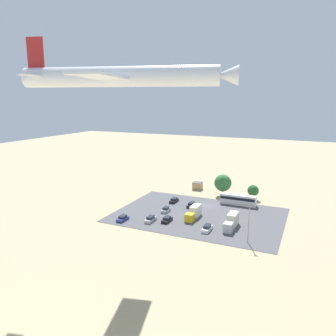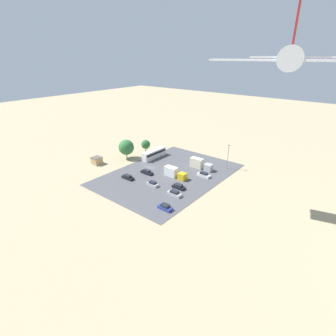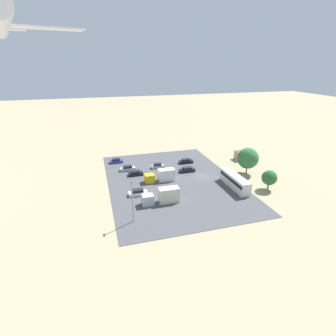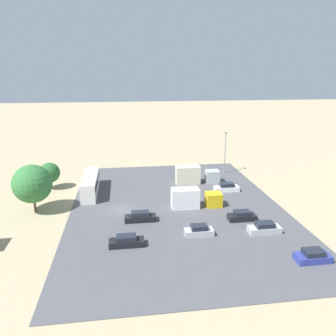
{
  "view_description": "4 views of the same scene",
  "coord_description": "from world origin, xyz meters",
  "px_view_note": "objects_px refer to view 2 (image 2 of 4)",
  "views": [
    {
      "loc": [
        -30.54,
        99.32,
        34.41
      ],
      "look_at": [
        2.04,
        27.41,
        17.88
      ],
      "focal_mm": 35.0,
      "sensor_mm": 36.0,
      "label": 1
    },
    {
      "loc": [
        65.68,
        62.37,
        39.27
      ],
      "look_at": [
        3.79,
        12.14,
        4.5
      ],
      "focal_mm": 28.0,
      "sensor_mm": 36.0,
      "label": 2
    },
    {
      "loc": [
        -64.27,
        29.09,
        30.95
      ],
      "look_at": [
        4.15,
        9.3,
        2.19
      ],
      "focal_mm": 28.0,
      "sensor_mm": 36.0,
      "label": 3
    },
    {
      "loc": [
        50.32,
        1.11,
        22.02
      ],
      "look_at": [
        -3.36,
        8.46,
        5.93
      ],
      "focal_mm": 35.0,
      "sensor_mm": 36.0,
      "label": 4
    }
  ],
  "objects_px": {
    "parked_car_4": "(204,175)",
    "parked_car_5": "(174,193)",
    "shed_building": "(97,161)",
    "bus": "(154,154)",
    "parked_truck_1": "(200,164)",
    "parked_car_0": "(179,187)",
    "parked_car_3": "(147,172)",
    "parked_car_1": "(165,207)",
    "parked_car_2": "(153,184)",
    "airplane": "(292,57)",
    "parked_car_6": "(128,177)",
    "parked_truck_0": "(174,173)"
  },
  "relations": [
    {
      "from": "parked_car_3",
      "to": "shed_building",
      "type": "bearing_deg",
      "value": 104.23
    },
    {
      "from": "bus",
      "to": "airplane",
      "type": "xyz_separation_m",
      "value": [
        11.57,
        50.45,
        36.72
      ]
    },
    {
      "from": "bus",
      "to": "parked_car_5",
      "type": "xyz_separation_m",
      "value": [
        19.48,
        25.67,
        -1.17
      ]
    },
    {
      "from": "bus",
      "to": "parked_truck_0",
      "type": "distance_m",
      "value": 19.87
    },
    {
      "from": "parked_car_3",
      "to": "parked_car_4",
      "type": "relative_size",
      "value": 1.02
    },
    {
      "from": "parked_car_5",
      "to": "airplane",
      "type": "height_order",
      "value": "airplane"
    },
    {
      "from": "parked_car_2",
      "to": "parked_truck_0",
      "type": "relative_size",
      "value": 0.47
    },
    {
      "from": "bus",
      "to": "parked_truck_1",
      "type": "xyz_separation_m",
      "value": [
        -2.74,
        20.46,
        -0.17
      ]
    },
    {
      "from": "parked_car_1",
      "to": "parked_car_5",
      "type": "height_order",
      "value": "parked_car_5"
    },
    {
      "from": "parked_car_5",
      "to": "parked_truck_1",
      "type": "distance_m",
      "value": 22.85
    },
    {
      "from": "parked_car_6",
      "to": "airplane",
      "type": "distance_m",
      "value": 58.86
    },
    {
      "from": "parked_car_2",
      "to": "parked_car_4",
      "type": "bearing_deg",
      "value": -29.18
    },
    {
      "from": "shed_building",
      "to": "bus",
      "type": "xyz_separation_m",
      "value": [
        -18.81,
        12.92,
        0.5
      ]
    },
    {
      "from": "bus",
      "to": "parked_truck_0",
      "type": "xyz_separation_m",
      "value": [
        9.22,
        17.6,
        -0.3
      ]
    },
    {
      "from": "parked_truck_1",
      "to": "parked_car_6",
      "type": "bearing_deg",
      "value": -31.29
    },
    {
      "from": "parked_car_4",
      "to": "airplane",
      "type": "relative_size",
      "value": 0.12
    },
    {
      "from": "parked_car_1",
      "to": "parked_truck_0",
      "type": "relative_size",
      "value": 0.49
    },
    {
      "from": "parked_car_0",
      "to": "parked_car_4",
      "type": "height_order",
      "value": "parked_car_4"
    },
    {
      "from": "parked_car_3",
      "to": "bus",
      "type": "bearing_deg",
      "value": 32.47
    },
    {
      "from": "shed_building",
      "to": "bus",
      "type": "height_order",
      "value": "bus"
    },
    {
      "from": "parked_car_5",
      "to": "parked_car_4",
      "type": "bearing_deg",
      "value": 0.62
    },
    {
      "from": "parked_car_0",
      "to": "parked_car_4",
      "type": "xyz_separation_m",
      "value": [
        -12.53,
        1.53,
        0.05
      ]
    },
    {
      "from": "parked_car_5",
      "to": "parked_car_1",
      "type": "bearing_deg",
      "value": -160.32
    },
    {
      "from": "parked_car_1",
      "to": "parked_car_2",
      "type": "relative_size",
      "value": 1.04
    },
    {
      "from": "parked_car_5",
      "to": "parked_truck_1",
      "type": "relative_size",
      "value": 0.51
    },
    {
      "from": "parked_car_0",
      "to": "parked_car_6",
      "type": "bearing_deg",
      "value": 107.03
    },
    {
      "from": "parked_car_0",
      "to": "parked_car_3",
      "type": "relative_size",
      "value": 0.89
    },
    {
      "from": "parked_car_6",
      "to": "parked_truck_1",
      "type": "bearing_deg",
      "value": -31.29
    },
    {
      "from": "parked_truck_1",
      "to": "airplane",
      "type": "relative_size",
      "value": 0.22
    },
    {
      "from": "parked_car_2",
      "to": "parked_truck_0",
      "type": "xyz_separation_m",
      "value": [
        -9.73,
        1.25,
        0.89
      ]
    },
    {
      "from": "parked_car_0",
      "to": "parked_car_3",
      "type": "distance_m",
      "value": 15.55
    },
    {
      "from": "parked_car_6",
      "to": "parked_truck_1",
      "type": "relative_size",
      "value": 0.52
    },
    {
      "from": "shed_building",
      "to": "parked_car_5",
      "type": "xyz_separation_m",
      "value": [
        0.68,
        38.59,
        -0.68
      ]
    },
    {
      "from": "bus",
      "to": "shed_building",
      "type": "bearing_deg",
      "value": -124.49
    },
    {
      "from": "parked_car_4",
      "to": "airplane",
      "type": "height_order",
      "value": "airplane"
    },
    {
      "from": "parked_car_4",
      "to": "parked_car_5",
      "type": "xyz_separation_m",
      "value": [
        16.91,
        0.18,
        -0.02
      ]
    },
    {
      "from": "airplane",
      "to": "parked_truck_0",
      "type": "bearing_deg",
      "value": 161.28
    },
    {
      "from": "parked_car_6",
      "to": "airplane",
      "type": "xyz_separation_m",
      "value": [
        -8.94,
        44.12,
        37.92
      ]
    },
    {
      "from": "parked_car_1",
      "to": "parked_car_4",
      "type": "xyz_separation_m",
      "value": [
        -24.59,
        -2.93,
        0.04
      ]
    },
    {
      "from": "parked_car_4",
      "to": "parked_truck_0",
      "type": "distance_m",
      "value": 10.35
    },
    {
      "from": "parked_car_0",
      "to": "shed_building",
      "type": "bearing_deg",
      "value": 95.73
    },
    {
      "from": "parked_car_4",
      "to": "parked_car_5",
      "type": "relative_size",
      "value": 1.02
    },
    {
      "from": "bus",
      "to": "parked_car_4",
      "type": "xyz_separation_m",
      "value": [
        2.58,
        25.49,
        -1.16
      ]
    },
    {
      "from": "bus",
      "to": "parked_car_3",
      "type": "relative_size",
      "value": 2.49
    },
    {
      "from": "parked_car_1",
      "to": "parked_car_2",
      "type": "distance_m",
      "value": 14.6
    },
    {
      "from": "parked_car_4",
      "to": "parked_car_5",
      "type": "height_order",
      "value": "parked_car_4"
    },
    {
      "from": "parked_car_0",
      "to": "parked_car_5",
      "type": "bearing_deg",
      "value": -158.65
    },
    {
      "from": "shed_building",
      "to": "parked_truck_0",
      "type": "height_order",
      "value": "parked_truck_0"
    },
    {
      "from": "parked_truck_0",
      "to": "parked_truck_1",
      "type": "xyz_separation_m",
      "value": [
        -11.96,
        2.86,
        0.13
      ]
    },
    {
      "from": "shed_building",
      "to": "parked_truck_1",
      "type": "distance_m",
      "value": 39.73
    }
  ]
}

